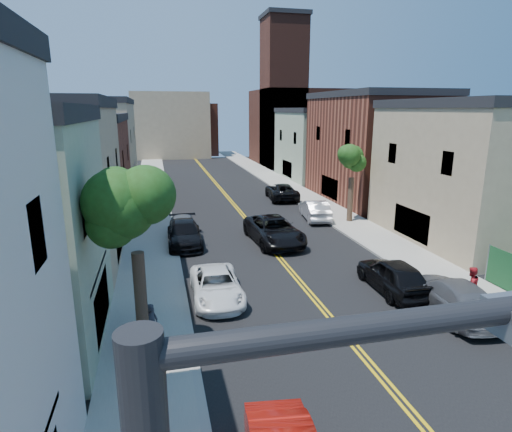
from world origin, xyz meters
TOP-DOWN VIEW (x-y plane):
  - sidewalk_left at (-7.90, 40.00)m, footprint 3.20×100.00m
  - sidewalk_right at (7.90, 40.00)m, footprint 3.20×100.00m
  - curb_left at (-6.15, 40.00)m, footprint 0.30×100.00m
  - curb_right at (6.15, 40.00)m, footprint 0.30×100.00m
  - bldg_left_tan_near at (-14.00, 25.00)m, footprint 9.00×10.00m
  - bldg_left_brick at (-14.00, 36.00)m, footprint 9.00×12.00m
  - bldg_left_tan_far at (-14.00, 50.00)m, footprint 9.00×16.00m
  - bldg_right_tan at (14.00, 24.00)m, footprint 9.00×12.00m
  - bldg_right_brick at (14.00, 38.00)m, footprint 9.00×14.00m
  - bldg_right_palegrn at (14.00, 52.00)m, footprint 9.00×12.00m
  - church at (16.33, 67.07)m, footprint 16.20×14.20m
  - backdrop_left at (-4.00, 82.00)m, footprint 14.00×8.00m
  - backdrop_center at (0.00, 86.00)m, footprint 10.00×8.00m
  - tree_left_mid at (-7.88, 14.01)m, footprint 5.20×5.20m
  - tree_right_far at (7.92, 30.01)m, footprint 4.40×4.40m
  - white_pickup at (-4.60, 18.33)m, footprint 2.40×5.03m
  - grey_car_left at (-5.50, 28.95)m, footprint 2.09×4.84m
  - black_car_left at (-5.50, 27.23)m, footprint 2.34×5.54m
  - grey_car_right at (5.50, 14.48)m, footprint 2.96×5.81m
  - black_car_right at (4.16, 17.20)m, footprint 2.17×5.08m
  - silver_car_right at (5.50, 31.53)m, footprint 2.41×5.17m
  - dark_car_right_far at (5.18, 39.97)m, footprint 3.28×6.14m
  - black_suv_lane at (0.50, 26.25)m, footprint 3.32×6.54m
  - pedestrian_left at (-7.58, 14.68)m, footprint 0.59×0.70m
  - pedestrian_right at (6.70, 14.85)m, footprint 0.92×0.74m

SIDE VIEW (x-z plane):
  - sidewalk_left at x=-7.90m, z-range 0.00..0.15m
  - sidewalk_right at x=7.90m, z-range 0.00..0.15m
  - curb_left at x=-6.15m, z-range 0.00..0.15m
  - curb_right at x=6.15m, z-range 0.00..0.15m
  - white_pickup at x=-4.60m, z-range 0.00..1.38m
  - black_car_left at x=-5.50m, z-range 0.00..1.60m
  - grey_car_right at x=5.50m, z-range 0.00..1.62m
  - grey_car_left at x=-5.50m, z-range 0.00..1.63m
  - silver_car_right at x=5.50m, z-range 0.00..1.64m
  - dark_car_right_far at x=5.18m, z-range 0.00..1.64m
  - black_car_right at x=4.16m, z-range 0.00..1.71m
  - black_suv_lane at x=0.50m, z-range 0.00..1.77m
  - pedestrian_left at x=-7.58m, z-range 0.15..1.80m
  - pedestrian_right at x=6.70m, z-range 0.15..1.94m
  - bldg_left_brick at x=-14.00m, z-range 0.00..8.00m
  - bldg_right_palegrn at x=14.00m, z-range 0.00..8.50m
  - bldg_left_tan_near at x=-14.00m, z-range 0.00..9.00m
  - bldg_right_tan at x=14.00m, z-range 0.00..9.00m
  - bldg_left_tan_far at x=-14.00m, z-range 0.00..9.50m
  - bldg_right_brick at x=14.00m, z-range 0.00..10.00m
  - backdrop_center at x=0.00m, z-range 0.00..10.00m
  - tree_right_far at x=7.92m, z-range 1.74..9.77m
  - backdrop_left at x=-4.00m, z-range 0.00..12.00m
  - tree_left_mid at x=-7.88m, z-range 1.94..11.23m
  - church at x=16.33m, z-range -4.06..18.54m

